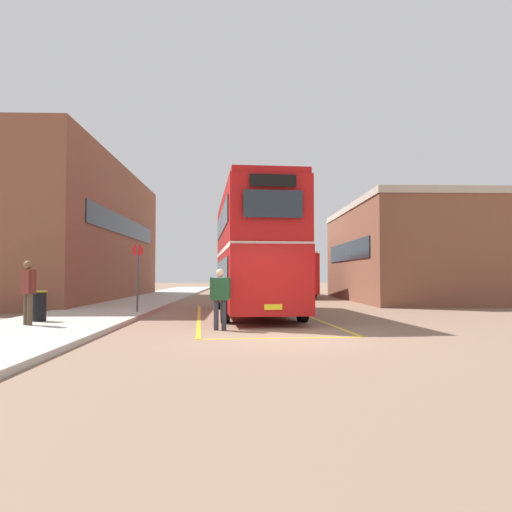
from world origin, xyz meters
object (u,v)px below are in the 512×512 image
object	(u,v)px
single_deck_bus	(288,273)
bus_stop_sign	(138,271)
litter_bin	(39,306)
pedestrian_boarding	(220,295)
pedestrian_waiting_near	(28,287)
double_decker_bus	(253,250)

from	to	relation	value
single_deck_bus	bus_stop_sign	distance (m)	17.76
single_deck_bus	litter_bin	size ratio (longest dim) A/B	10.41
pedestrian_boarding	single_deck_bus	bearing A→B (deg)	79.60
pedestrian_waiting_near	double_decker_bus	bearing A→B (deg)	39.16
pedestrian_boarding	bus_stop_sign	xyz separation A→B (m)	(-3.38, 5.03, 0.69)
pedestrian_boarding	litter_bin	size ratio (longest dim) A/B	1.87
pedestrian_waiting_near	bus_stop_sign	bearing A→B (deg)	67.20
pedestrian_boarding	litter_bin	xyz separation A→B (m)	(-5.55, 1.33, -0.40)
single_deck_bus	double_decker_bus	bearing A→B (deg)	-100.19
double_decker_bus	pedestrian_waiting_near	xyz separation A→B (m)	(-6.47, -5.27, -1.31)
bus_stop_sign	pedestrian_waiting_near	bearing A→B (deg)	-112.80
double_decker_bus	litter_bin	world-z (taller)	double_decker_bus
single_deck_bus	litter_bin	distance (m)	22.06
litter_bin	double_decker_bus	bearing A→B (deg)	32.06
double_decker_bus	litter_bin	distance (m)	8.04
double_decker_bus	litter_bin	size ratio (longest dim) A/B	11.58
litter_bin	pedestrian_waiting_near	bearing A→B (deg)	-82.90
single_deck_bus	pedestrian_boarding	world-z (taller)	single_deck_bus
single_deck_bus	litter_bin	bearing A→B (deg)	-115.39
single_deck_bus	litter_bin	world-z (taller)	single_deck_bus
double_decker_bus	pedestrian_waiting_near	world-z (taller)	double_decker_bus
single_deck_bus	pedestrian_boarding	xyz separation A→B (m)	(-3.90, -21.24, -0.64)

